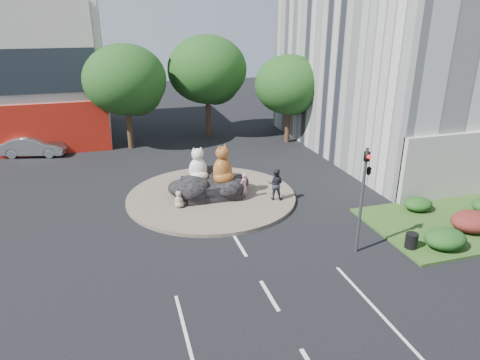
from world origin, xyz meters
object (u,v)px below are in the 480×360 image
object	(u,v)px
kitten_calico	(179,199)
kitten_white	(235,189)
cat_tabby	(223,164)
cat_white	(198,164)
pedestrian_dark	(276,184)
parked_car	(34,146)
pedestrian_pink	(244,186)
litter_bin	(411,241)

from	to	relation	value
kitten_calico	kitten_white	xyz separation A→B (m)	(3.45, 0.61, -0.04)
cat_tabby	kitten_calico	distance (m)	3.19
cat_white	cat_tabby	bearing A→B (deg)	-23.60
cat_white	kitten_calico	world-z (taller)	cat_white
kitten_calico	cat_white	bearing A→B (deg)	65.87
pedestrian_dark	parked_car	world-z (taller)	pedestrian_dark
pedestrian_pink	cat_white	bearing A→B (deg)	-62.61
kitten_calico	parked_car	world-z (taller)	parked_car
kitten_calico	parked_car	xyz separation A→B (m)	(-9.17, 13.12, 0.09)
kitten_white	pedestrian_dark	bearing A→B (deg)	-59.70
kitten_white	pedestrian_pink	xyz separation A→B (m)	(0.35, -0.53, 0.33)
cat_white	pedestrian_pink	distance (m)	2.97
cat_tabby	litter_bin	size ratio (longest dim) A/B	3.22
pedestrian_pink	litter_bin	world-z (taller)	pedestrian_pink
parked_car	pedestrian_dark	bearing A→B (deg)	-119.12
kitten_calico	pedestrian_dark	world-z (taller)	pedestrian_dark
litter_bin	parked_car	bearing A→B (deg)	132.44
pedestrian_dark	litter_bin	bearing A→B (deg)	150.34
cat_tabby	pedestrian_pink	xyz separation A→B (m)	(1.10, -0.59, -1.27)
pedestrian_pink	parked_car	world-z (taller)	pedestrian_pink
cat_white	kitten_calico	bearing A→B (deg)	-128.99
pedestrian_pink	pedestrian_dark	distance (m)	1.84
kitten_white	litter_bin	world-z (taller)	kitten_white
pedestrian_pink	parked_car	bearing A→B (deg)	-78.72
cat_white	pedestrian_dark	bearing A→B (deg)	-18.69
kitten_calico	pedestrian_pink	bearing A→B (deg)	22.04
kitten_calico	pedestrian_pink	size ratio (longest dim) A/B	0.63
pedestrian_pink	pedestrian_dark	xyz separation A→B (m)	(1.75, -0.58, 0.14)
kitten_calico	kitten_white	world-z (taller)	kitten_calico
cat_tabby	kitten_white	bearing A→B (deg)	-36.11
kitten_white	kitten_calico	bearing A→B (deg)	158.27
cat_tabby	pedestrian_pink	world-z (taller)	cat_tabby
kitten_white	pedestrian_dark	size ratio (longest dim) A/B	0.49
pedestrian_pink	parked_car	distance (m)	18.40
litter_bin	kitten_white	bearing A→B (deg)	127.52
cat_white	kitten_white	bearing A→B (deg)	-15.21
kitten_white	litter_bin	distance (m)	10.12
kitten_calico	kitten_white	distance (m)	3.50
kitten_calico	litter_bin	world-z (taller)	kitten_calico
cat_tabby	cat_white	bearing A→B (deg)	118.62
kitten_white	parked_car	distance (m)	17.77
pedestrian_pink	pedestrian_dark	world-z (taller)	pedestrian_dark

